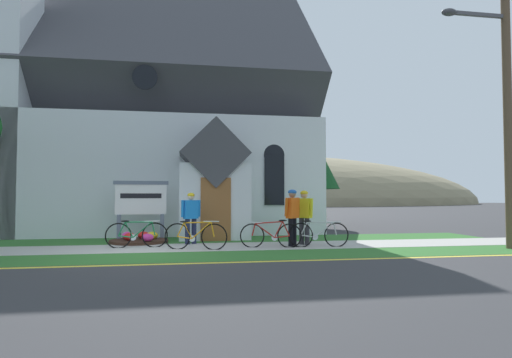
% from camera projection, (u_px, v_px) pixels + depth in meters
% --- Properties ---
extents(ground, '(140.00, 140.00, 0.00)m').
position_uv_depth(ground, '(148.00, 239.00, 14.86)').
color(ground, '#333335').
extents(sidewalk_slab, '(32.00, 2.02, 0.01)m').
position_uv_depth(sidewalk_slab, '(133.00, 248.00, 12.12)').
color(sidewalk_slab, '#A8A59E').
rests_on(sidewalk_slab, ground).
extents(grass_verge, '(32.00, 1.83, 0.01)m').
position_uv_depth(grass_verge, '(124.00, 258.00, 10.23)').
color(grass_verge, '#2D6628').
rests_on(grass_verge, ground).
extents(church_lawn, '(24.00, 2.23, 0.01)m').
position_uv_depth(church_lawn, '(140.00, 241.00, 14.22)').
color(church_lawn, '#2D6628').
rests_on(church_lawn, ground).
extents(curb_paint_stripe, '(28.00, 0.16, 0.01)m').
position_uv_depth(curb_paint_stripe, '(117.00, 265.00, 9.18)').
color(curb_paint_stripe, yellow).
rests_on(curb_paint_stripe, ground).
extents(church_building, '(14.20, 12.22, 13.76)m').
position_uv_depth(church_building, '(147.00, 130.00, 20.29)').
color(church_building, silver).
rests_on(church_building, ground).
extents(church_sign, '(1.78, 0.24, 1.99)m').
position_uv_depth(church_sign, '(141.00, 201.00, 14.27)').
color(church_sign, slate).
rests_on(church_sign, ground).
extents(flower_bed, '(1.84, 1.84, 0.34)m').
position_uv_depth(flower_bed, '(139.00, 240.00, 13.62)').
color(flower_bed, '#382319').
rests_on(flower_bed, ground).
extents(bicycle_green, '(1.73, 0.57, 0.82)m').
position_uv_depth(bicycle_green, '(195.00, 236.00, 11.92)').
color(bicycle_green, black).
rests_on(bicycle_green, ground).
extents(bicycle_blue, '(1.76, 0.39, 0.82)m').
position_uv_depth(bicycle_blue, '(271.00, 235.00, 12.38)').
color(bicycle_blue, black).
rests_on(bicycle_blue, ground).
extents(bicycle_orange, '(1.76, 0.10, 0.81)m').
position_uv_depth(bicycle_orange, '(136.00, 234.00, 12.34)').
color(bicycle_orange, black).
rests_on(bicycle_orange, ground).
extents(bicycle_yellow, '(1.78, 0.19, 0.80)m').
position_uv_depth(bicycle_yellow, '(318.00, 234.00, 12.51)').
color(bicycle_yellow, black).
rests_on(bicycle_yellow, ground).
extents(cyclist_in_white_jersey, '(0.60, 0.42, 1.59)m').
position_uv_depth(cyclist_in_white_jersey, '(191.00, 214.00, 13.26)').
color(cyclist_in_white_jersey, '#191E38').
rests_on(cyclist_in_white_jersey, ground).
extents(cyclist_in_red_jersey, '(0.54, 0.51, 1.68)m').
position_uv_depth(cyclist_in_red_jersey, '(292.00, 213.00, 12.73)').
color(cyclist_in_red_jersey, black).
rests_on(cyclist_in_red_jersey, ground).
extents(cyclist_in_green_jersey, '(0.45, 0.62, 1.66)m').
position_uv_depth(cyclist_in_green_jersey, '(304.00, 213.00, 13.08)').
color(cyclist_in_green_jersey, '#2D2D33').
rests_on(cyclist_in_green_jersey, ground).
extents(utility_pole, '(3.12, 0.28, 9.09)m').
position_uv_depth(utility_pole, '(504.00, 73.00, 12.34)').
color(utility_pole, brown).
rests_on(utility_pole, ground).
extents(roadside_conifer, '(3.88, 3.88, 5.83)m').
position_uv_depth(roadside_conifer, '(298.00, 147.00, 20.11)').
color(roadside_conifer, '#3D2D1E').
rests_on(roadside_conifer, ground).
extents(distant_hill, '(92.68, 52.69, 18.65)m').
position_uv_depth(distant_hill, '(244.00, 204.00, 82.11)').
color(distant_hill, '#847A5B').
rests_on(distant_hill, ground).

